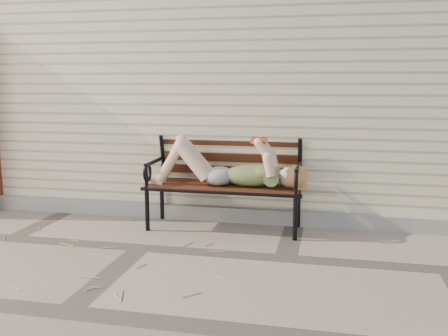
# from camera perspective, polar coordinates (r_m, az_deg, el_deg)

# --- Properties ---
(ground) EXTENTS (80.00, 80.00, 0.00)m
(ground) POSITION_cam_1_polar(r_m,az_deg,el_deg) (4.43, -9.48, -8.98)
(ground) COLOR gray
(ground) RESTS_ON ground
(house_wall) EXTENTS (8.00, 4.00, 3.00)m
(house_wall) POSITION_cam_1_polar(r_m,az_deg,el_deg) (7.06, -0.74, 10.51)
(house_wall) COLOR beige
(house_wall) RESTS_ON ground
(foundation_strip) EXTENTS (8.00, 0.10, 0.15)m
(foundation_strip) POSITION_cam_1_polar(r_m,az_deg,el_deg) (5.28, -5.64, -4.94)
(foundation_strip) COLOR #A09C90
(foundation_strip) RESTS_ON ground
(garden_bench) EXTENTS (1.60, 0.64, 1.04)m
(garden_bench) POSITION_cam_1_polar(r_m,az_deg,el_deg) (4.87, 0.22, -0.05)
(garden_bench) COLOR black
(garden_bench) RESTS_ON ground
(reading_woman) EXTENTS (1.51, 0.34, 0.48)m
(reading_woman) POSITION_cam_1_polar(r_m,az_deg,el_deg) (4.74, 0.06, 0.10)
(reading_woman) COLOR #092E44
(reading_woman) RESTS_ON ground
(straw_scatter) EXTENTS (2.86, 1.59, 0.01)m
(straw_scatter) POSITION_cam_1_polar(r_m,az_deg,el_deg) (4.36, -20.16, -9.66)
(straw_scatter) COLOR tan
(straw_scatter) RESTS_ON ground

